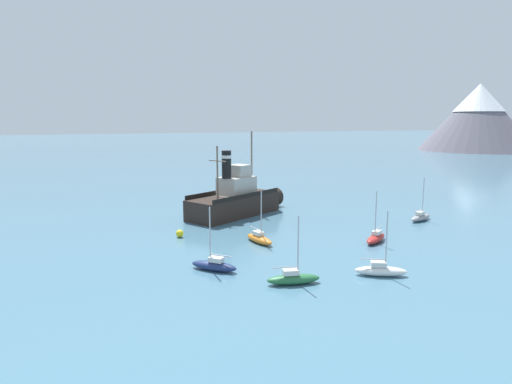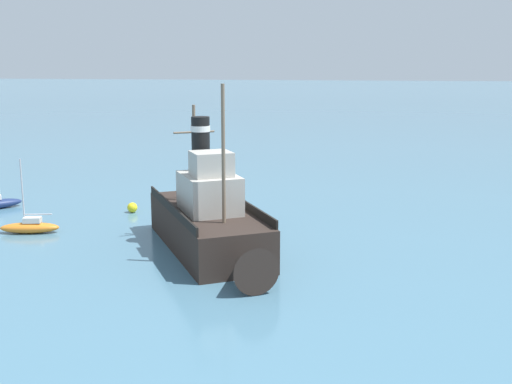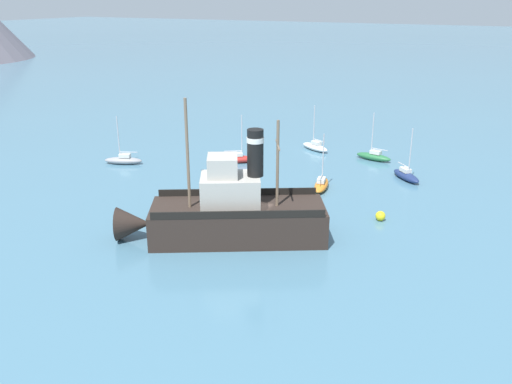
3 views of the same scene
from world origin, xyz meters
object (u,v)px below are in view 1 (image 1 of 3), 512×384
(sailboat_navy, at_px, (214,265))
(sailboat_white, at_px, (381,270))
(mooring_buoy, at_px, (180,234))
(sailboat_grey, at_px, (421,217))
(old_tugboat, at_px, (237,200))
(sailboat_orange, at_px, (259,238))
(sailboat_green, at_px, (293,278))
(sailboat_red, at_px, (376,238))

(sailboat_navy, relative_size, sailboat_white, 1.00)
(sailboat_white, xyz_separation_m, mooring_buoy, (-16.23, -11.51, -0.05))
(sailboat_grey, height_order, sailboat_white, same)
(sailboat_grey, distance_m, mooring_buoy, 27.07)
(old_tugboat, height_order, sailboat_orange, old_tugboat)
(mooring_buoy, bearing_deg, sailboat_orange, 54.19)
(sailboat_orange, relative_size, sailboat_green, 1.00)
(old_tugboat, relative_size, sailboat_orange, 2.90)
(sailboat_red, bearing_deg, sailboat_white, -33.76)
(old_tugboat, xyz_separation_m, sailboat_grey, (10.58, 18.30, -1.40))
(sailboat_white, bearing_deg, sailboat_green, -96.71)
(sailboat_navy, distance_m, mooring_buoy, 10.66)
(sailboat_red, bearing_deg, old_tugboat, -153.48)
(sailboat_orange, xyz_separation_m, sailboat_grey, (-1.99, 20.46, 0.00))
(sailboat_grey, bearing_deg, old_tugboat, -120.03)
(mooring_buoy, bearing_deg, sailboat_navy, 2.13)
(old_tugboat, height_order, sailboat_grey, old_tugboat)
(sailboat_white, bearing_deg, sailboat_navy, -116.68)
(sailboat_orange, height_order, sailboat_red, same)
(old_tugboat, distance_m, sailboat_green, 23.70)
(sailboat_navy, distance_m, sailboat_white, 12.44)
(sailboat_grey, relative_size, sailboat_white, 1.00)
(mooring_buoy, bearing_deg, sailboat_red, 63.44)
(sailboat_orange, distance_m, sailboat_red, 10.92)
(sailboat_red, height_order, sailboat_green, same)
(sailboat_orange, xyz_separation_m, mooring_buoy, (-4.68, -6.48, -0.05))
(old_tugboat, bearing_deg, sailboat_red, 26.52)
(old_tugboat, bearing_deg, mooring_buoy, -47.58)
(sailboat_grey, relative_size, sailboat_green, 1.00)
(sailboat_grey, bearing_deg, sailboat_white, -48.71)
(old_tugboat, xyz_separation_m, sailboat_green, (23.33, -3.88, -1.40))
(sailboat_navy, bearing_deg, sailboat_red, 97.89)
(old_tugboat, bearing_deg, sailboat_orange, -9.74)
(old_tugboat, bearing_deg, sailboat_green, -9.45)
(sailboat_red, relative_size, sailboat_green, 1.00)
(old_tugboat, height_order, sailboat_navy, old_tugboat)
(sailboat_green, height_order, sailboat_white, same)
(sailboat_navy, height_order, sailboat_red, same)
(sailboat_orange, distance_m, sailboat_grey, 20.55)
(sailboat_grey, bearing_deg, sailboat_green, -60.10)
(sailboat_grey, distance_m, sailboat_green, 25.59)
(old_tugboat, relative_size, sailboat_white, 2.90)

